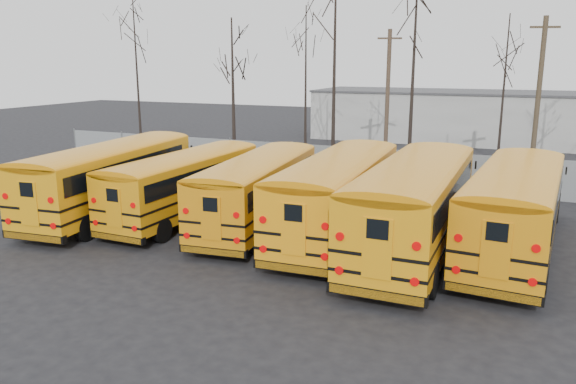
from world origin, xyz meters
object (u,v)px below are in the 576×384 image
at_px(utility_pole_right, 538,97).
at_px(bus_d, 340,188).
at_px(bus_f, 516,202).
at_px(utility_pole_left, 387,96).
at_px(bus_c, 260,185).
at_px(bus_e, 416,198).
at_px(bus_b, 187,179).
at_px(bus_a, 114,172).

bearing_deg(utility_pole_right, bus_d, -132.86).
height_order(bus_f, utility_pole_left, utility_pole_left).
height_order(bus_c, bus_e, bus_e).
height_order(bus_c, bus_f, bus_f).
bearing_deg(utility_pole_left, bus_f, -79.85).
relative_size(bus_e, bus_f, 1.04).
distance_m(bus_b, bus_e, 9.75).
bearing_deg(bus_f, bus_d, -172.60).
xyz_separation_m(bus_a, bus_c, (6.58, 0.90, -0.15)).
distance_m(bus_c, utility_pole_left, 16.26).
bearing_deg(bus_d, bus_a, -177.62).
distance_m(bus_d, bus_e, 3.09).
bearing_deg(bus_b, bus_a, -165.58).
relative_size(bus_c, utility_pole_right, 1.19).
xyz_separation_m(bus_c, utility_pole_left, (1.27, 16.00, 2.65)).
height_order(bus_e, utility_pole_right, utility_pole_right).
distance_m(bus_e, utility_pole_left, 17.70).
distance_m(bus_c, utility_pole_right, 17.87).
xyz_separation_m(bus_c, bus_d, (3.39, -0.05, 0.15)).
bearing_deg(bus_c, bus_f, -4.05).
bearing_deg(utility_pole_right, bus_c, -142.98).
xyz_separation_m(bus_f, utility_pole_left, (-8.29, 15.67, 2.51)).
xyz_separation_m(bus_b, bus_f, (12.89, 0.47, 0.18)).
relative_size(bus_d, bus_f, 1.00).
distance_m(bus_f, utility_pole_right, 14.44).
bearing_deg(bus_b, utility_pole_right, 48.79).
distance_m(bus_b, utility_pole_right, 20.05).
bearing_deg(bus_c, bus_e, -12.93).
relative_size(bus_a, bus_b, 1.12).
bearing_deg(bus_e, bus_f, 19.38).
bearing_deg(bus_e, bus_a, -179.26).
xyz_separation_m(bus_e, utility_pole_left, (-5.12, 16.77, 2.41)).
height_order(bus_c, utility_pole_right, utility_pole_right).
distance_m(bus_c, bus_e, 6.44).
relative_size(bus_c, bus_e, 0.89).
relative_size(bus_d, bus_e, 0.97).
height_order(bus_a, bus_c, bus_a).
relative_size(bus_b, bus_d, 0.89).
height_order(bus_b, utility_pole_right, utility_pole_right).
relative_size(bus_b, bus_e, 0.86).
height_order(bus_d, bus_e, bus_e).
xyz_separation_m(bus_c, utility_pole_right, (10.06, 14.49, 2.87)).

